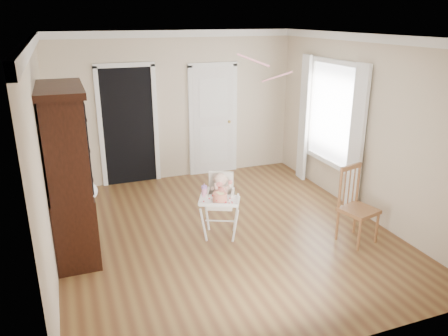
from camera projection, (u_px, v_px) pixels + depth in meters
name	position (u px, v px, depth m)	size (l,w,h in m)	color
floor	(224.00, 232.00, 6.26)	(5.00, 5.00, 0.00)	brown
ceiling	(224.00, 36.00, 5.37)	(5.00, 5.00, 0.00)	white
wall_back	(177.00, 107.00, 8.02)	(4.50, 4.50, 0.00)	beige
wall_left	(43.00, 160.00, 5.07)	(5.00, 5.00, 0.00)	beige
wall_right	(364.00, 127.00, 6.56)	(5.00, 5.00, 0.00)	beige
crown_molding	(224.00, 41.00, 5.39)	(4.50, 5.00, 0.12)	white
doorway	(128.00, 124.00, 7.79)	(1.06, 0.05, 2.22)	black
closet_door	(213.00, 121.00, 8.34)	(0.96, 0.09, 2.13)	white
window_right	(330.00, 120.00, 7.26)	(0.13, 1.84, 2.30)	white
high_chair	(220.00, 198.00, 5.98)	(0.74, 0.81, 0.92)	white
baby	(221.00, 188.00, 5.95)	(0.25, 0.27, 0.42)	beige
cake	(220.00, 197.00, 5.70)	(0.24, 0.24, 0.11)	silver
sippy_cup	(204.00, 191.00, 5.84)	(0.08, 0.08, 0.19)	pink
china_cabinet	(69.00, 174.00, 5.41)	(0.57, 1.29, 2.17)	black
dining_chair	(357.00, 207.00, 5.88)	(0.52, 0.52, 1.05)	brown
streamer	(253.00, 60.00, 5.66)	(0.03, 0.50, 0.02)	pink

